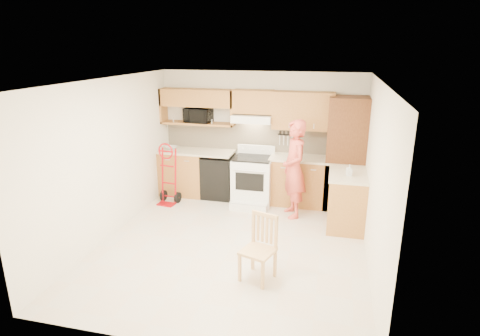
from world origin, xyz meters
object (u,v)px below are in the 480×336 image
at_px(person, 294,169).
at_px(range, 252,177).
at_px(dining_chair, 258,249).
at_px(hand_truck, 167,177).
at_px(microwave, 198,115).

bearing_deg(person, range, -137.11).
height_order(person, dining_chair, person).
xyz_separation_m(range, person, (0.82, -0.36, 0.33)).
bearing_deg(dining_chair, person, 102.60).
bearing_deg(hand_truck, person, 7.24).
xyz_separation_m(person, dining_chair, (-0.22, -2.18, -0.44)).
relative_size(microwave, dining_chair, 0.59).
bearing_deg(hand_truck, dining_chair, -37.35).
height_order(range, dining_chair, range).
bearing_deg(hand_truck, microwave, 68.07).
bearing_deg(microwave, person, -14.00).
height_order(range, person, person).
xyz_separation_m(microwave, range, (1.19, -0.38, -1.09)).
bearing_deg(microwave, hand_truck, -113.13).
relative_size(range, person, 0.62).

